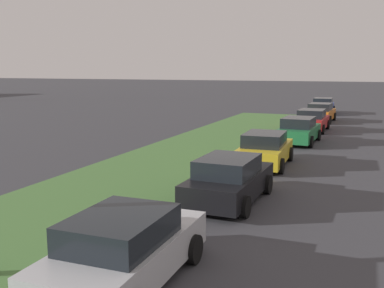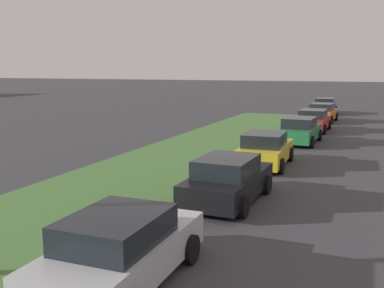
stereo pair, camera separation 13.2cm
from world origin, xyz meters
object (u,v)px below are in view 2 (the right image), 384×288
parked_car_black (228,180)px  parked_car_silver (121,250)px  parked_car_yellow (265,150)px  parked_car_blue (325,106)px  parked_car_orange (322,113)px  parked_car_red (313,121)px  parked_car_green (300,131)px

parked_car_black → parked_car_silver: bearing=178.9°
parked_car_yellow → parked_car_blue: bearing=-1.9°
parked_car_black → parked_car_orange: same height
parked_car_red → parked_car_orange: bearing=1.8°
parked_car_black → parked_car_yellow: same height
parked_car_yellow → parked_car_blue: size_ratio=1.00×
parked_car_yellow → parked_car_green: (6.70, -0.43, 0.00)m
parked_car_green → parked_car_black: bearing=-179.1°
parked_car_black → parked_car_orange: 23.55m
parked_car_red → parked_car_blue: size_ratio=1.00×
parked_car_blue → parked_car_yellow: bearing=178.2°
parked_car_green → parked_car_blue: bearing=3.8°
parked_car_silver → parked_car_yellow: bearing=-1.0°
parked_car_black → parked_car_green: bearing=-0.0°
parked_car_green → parked_car_orange: size_ratio=1.00×
parked_car_orange → parked_car_silver: bearing=-178.2°
parked_car_red → parked_car_green: bearing=-179.3°
parked_car_orange → parked_car_blue: 6.72m
parked_car_silver → parked_car_black: size_ratio=0.99×
parked_car_silver → parked_car_blue: 36.33m
parked_car_red → parked_car_blue: bearing=3.8°
parked_car_blue → parked_car_silver: bearing=178.0°
parked_car_red → parked_car_black: bearing=-179.7°
parked_car_green → parked_car_red: same height
parked_car_silver → parked_car_green: size_ratio=0.99×
parked_car_green → parked_car_red: 5.34m
parked_car_orange → parked_car_green: bearing=-177.2°
parked_car_black → parked_car_yellow: 5.74m
parked_car_black → parked_car_yellow: size_ratio=1.00×
parked_car_silver → parked_car_orange: 29.64m
parked_car_yellow → parked_car_orange: 17.82m
parked_car_silver → parked_car_blue: (36.33, -0.09, 0.00)m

